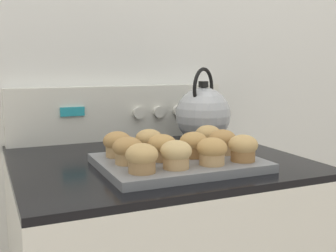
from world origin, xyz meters
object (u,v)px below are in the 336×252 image
Objects in this scene: muffin_r1_c1 at (162,147)px; muffin_r2_c3 at (208,137)px; muffin_r0_c2 at (212,151)px; muffin_r2_c0 at (117,144)px; tea_kettle at (203,114)px; muffin_r0_c3 at (243,148)px; muffin_r0_c1 at (176,154)px; muffin_r1_c2 at (194,144)px; muffin_r1_c3 at (222,142)px; muffin_r2_c1 at (149,141)px; muffin_pan at (178,163)px; muffin_r0_c0 at (142,158)px; muffin_r1_c0 at (128,150)px.

muffin_r1_c1 is 0.20m from muffin_r2_c3.
muffin_r0_c2 and muffin_r2_c0 have the same top height.
muffin_r0_c3 is at bearing -103.19° from tea_kettle.
muffin_r1_c2 is (0.09, 0.09, 0.00)m from muffin_r0_c1.
muffin_r1_c3 is 0.29m from tea_kettle.
muffin_r1_c1 and muffin_r2_c1 have the same top height.
muffin_pan is 5.39× the size of muffin_r2_c1.
muffin_r0_c3 is at bearing -0.04° from muffin_r0_c1.
muffin_r0_c0 reaches higher than muffin_pan.
muffin_pan is at bearing 117.43° from muffin_r0_c2.
muffin_r2_c0 is at bearing 162.55° from muffin_r1_c3.
muffin_r1_c0 is 1.00× the size of muffin_r2_c0.
muffin_r1_c3 is (0.13, 0.00, 0.04)m from muffin_pan.
muffin_r0_c2 is at bearing -116.50° from muffin_r2_c3.
muffin_r1_c1 is 0.18m from muffin_r1_c3.
muffin_r1_c1 is (-0.18, 0.09, 0.00)m from muffin_r0_c3.
muffin_r2_c1 is (0.00, 0.18, 0.00)m from muffin_r0_c1.
muffin_r0_c0 is at bearing -88.19° from muffin_r1_c0.
muffin_r0_c2 and muffin_r2_c3 have the same top height.
muffin_r0_c0 is at bearing -179.33° from muffin_r0_c3.
muffin_r0_c0 is 0.28m from muffin_r1_c3.
muffin_r0_c0 is 0.13m from muffin_r1_c1.
muffin_r1_c3 is at bearing 2.21° from muffin_r1_c2.
muffin_pan is 0.17m from muffin_r0_c0.
muffin_r2_c0 is (-0.00, 0.18, 0.00)m from muffin_r0_c0.
muffin_r1_c0 is at bearing 91.81° from muffin_r0_c0.
muffin_r1_c0 is 0.18m from muffin_r1_c2.
muffin_pan is 5.39× the size of muffin_r0_c3.
muffin_r1_c0 and muffin_r2_c0 have the same top height.
muffin_r0_c2 and muffin_r1_c1 have the same top height.
muffin_r1_c0 is at bearing 135.04° from muffin_r0_c1.
muffin_r2_c3 is at bearing 25.91° from muffin_r1_c1.
muffin_r1_c1 is at bearing 154.16° from muffin_r0_c3.
muffin_r1_c0 is 0.29× the size of tea_kettle.
muffin_r0_c0 and muffin_r1_c2 have the same top height.
muffin_r1_c2 is at bearing -0.07° from muffin_r1_c0.
muffin_r1_c0 and muffin_r1_c3 have the same top height.
muffin_r2_c0 is 0.41m from tea_kettle.
muffin_r0_c2 is at bearing -178.90° from muffin_r0_c3.
muffin_r0_c0 is 1.00× the size of muffin_r1_c2.
muffin_r0_c3 is 1.00× the size of muffin_r1_c0.
muffin_r2_c1 is at bearing 135.83° from muffin_r0_c3.
muffin_pan is at bearing 62.20° from muffin_r0_c1.
muffin_r2_c1 is at bearing 90.35° from muffin_r1_c1.
muffin_r1_c0 is 0.13m from muffin_r2_c1.
muffin_r0_c0 is 1.00× the size of muffin_r1_c0.
muffin_r0_c0 and muffin_r1_c3 have the same top height.
muffin_r2_c0 is (-0.14, 0.09, 0.04)m from muffin_pan.
muffin_r1_c1 reaches higher than muffin_pan.
muffin_r1_c0 is at bearing 179.64° from muffin_r1_c1.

